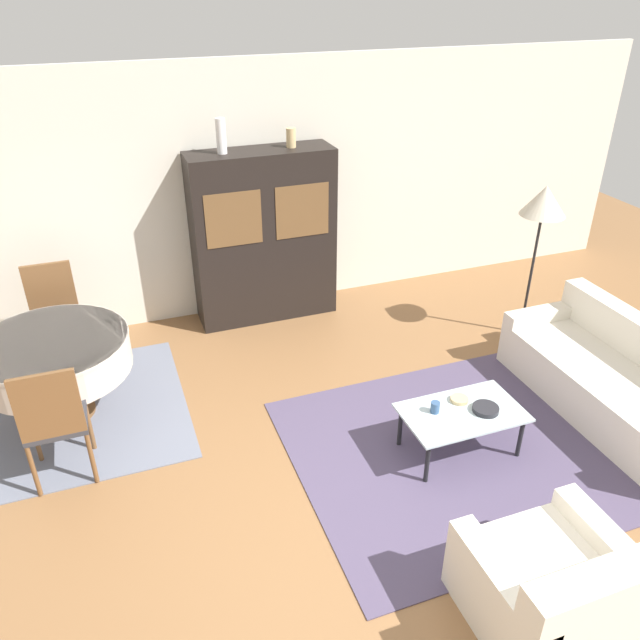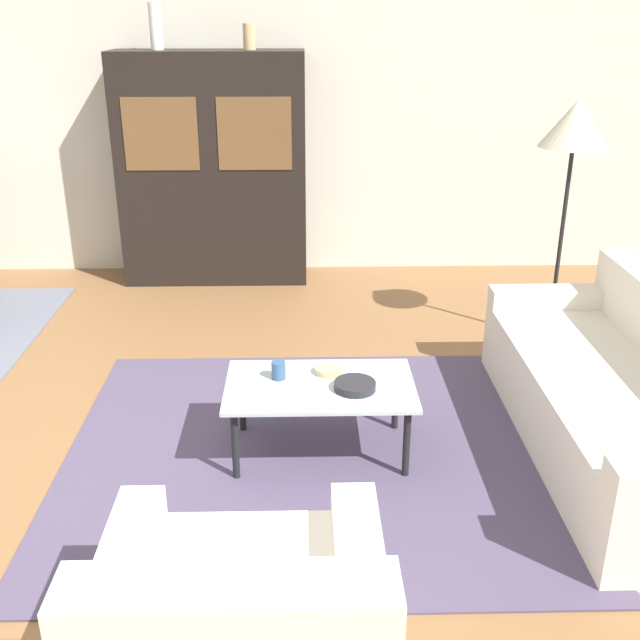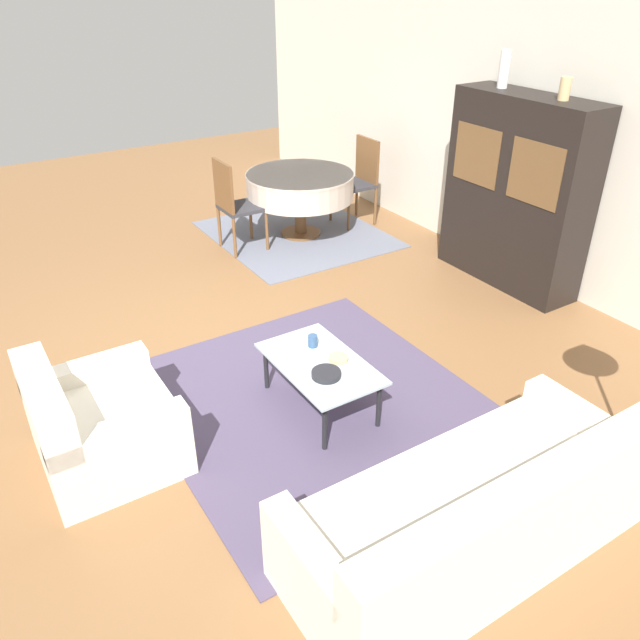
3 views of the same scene
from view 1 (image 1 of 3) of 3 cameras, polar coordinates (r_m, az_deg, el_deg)
The scene contains 17 objects.
ground_plane at distance 4.58m, azimuth 3.93°, elevation -19.22°, with size 14.00×14.00×0.00m, color brown.
wall_back at distance 6.82m, azimuth -8.24°, elevation 11.37°, with size 10.00×0.06×2.70m.
area_rug at distance 5.30m, azimuth 12.08°, elevation -11.68°, with size 2.55×2.28×0.01m.
dining_rug at distance 5.98m, azimuth -22.39°, elevation -8.17°, with size 2.09×1.88×0.01m.
couch at distance 6.04m, azimuth 25.56°, elevation -5.27°, with size 0.87×2.10×0.77m.
armchair at distance 4.18m, azimuth 20.77°, elevation -22.03°, with size 0.93×0.84×0.75m.
coffee_table at distance 5.10m, azimuth 12.84°, elevation -8.50°, with size 0.95×0.57×0.39m.
display_cabinet at distance 6.76m, azimuth -5.17°, elevation 7.58°, with size 1.51×0.47×1.85m.
dining_table at distance 5.68m, azimuth -23.20°, elevation -3.02°, with size 1.26×1.26×0.75m.
dining_chair_near at distance 4.97m, azimuth -23.19°, elevation -8.25°, with size 0.44×0.44×1.03m.
dining_chair_far at distance 6.44m, azimuth -23.13°, elevation 0.70°, with size 0.44×0.44×1.03m.
floor_lamp at distance 6.51m, azimuth 19.75°, elevation 9.74°, with size 0.44×0.44×1.63m.
cup at distance 5.00m, azimuth 10.48°, elevation -7.85°, with size 0.07×0.07×0.09m.
bowl at distance 5.11m, azimuth 14.90°, elevation -7.86°, with size 0.21×0.21×0.04m.
bowl_small at distance 5.17m, azimuth 12.63°, elevation -7.10°, with size 0.15×0.15×0.03m.
vase_tall at distance 6.35m, azimuth -9.04°, elevation 16.28°, with size 0.10×0.10×0.34m.
vase_short at distance 6.54m, azimuth -2.67°, elevation 16.32°, with size 0.10×0.10×0.19m.
Camera 1 is at (-1.32, -2.72, 3.44)m, focal length 35.00 mm.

